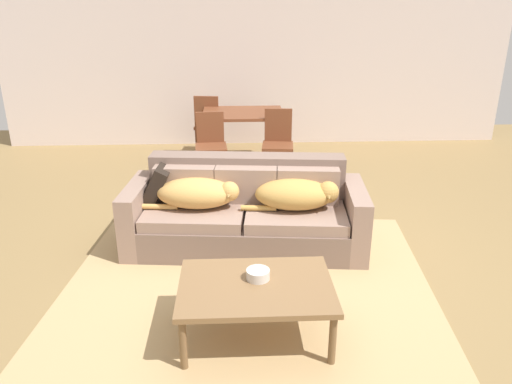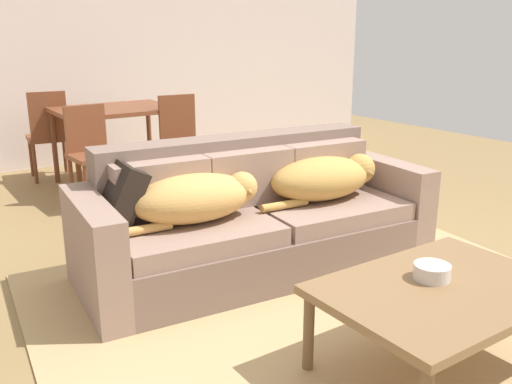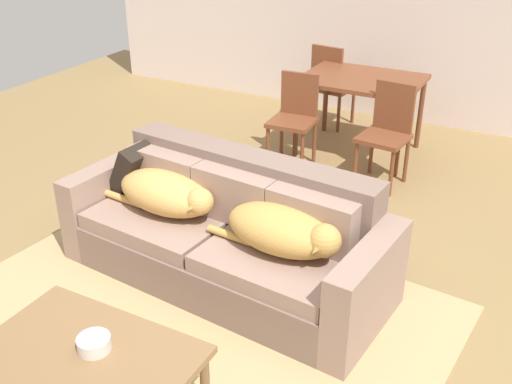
{
  "view_description": "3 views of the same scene",
  "coord_description": "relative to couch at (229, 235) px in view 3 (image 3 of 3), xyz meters",
  "views": [
    {
      "loc": [
        -0.4,
        -4.03,
        2.25
      ],
      "look_at": [
        -0.19,
        0.32,
        0.54
      ],
      "focal_mm": 34.84,
      "sensor_mm": 36.0,
      "label": 1
    },
    {
      "loc": [
        -2.19,
        -2.5,
        1.5
      ],
      "look_at": [
        -0.25,
        0.36,
        0.49
      ],
      "focal_mm": 39.37,
      "sensor_mm": 36.0,
      "label": 2
    },
    {
      "loc": [
        1.51,
        -2.66,
        2.44
      ],
      "look_at": [
        -0.08,
        0.33,
        0.7
      ],
      "focal_mm": 42.51,
      "sensor_mm": 36.0,
      "label": 3
    }
  ],
  "objects": [
    {
      "name": "dining_chair_far_left",
      "position": [
        -0.48,
        3.01,
        0.18
      ],
      "size": [
        0.45,
        0.45,
        0.91
      ],
      "rotation": [
        0.0,
        0.0,
        3.02
      ],
      "color": "brown",
      "rests_on": "ground"
    },
    {
      "name": "dog_on_right_cushion",
      "position": [
        0.47,
        -0.14,
        0.24
      ],
      "size": [
        0.9,
        0.46,
        0.28
      ],
      "rotation": [
        0.0,
        0.0,
        -0.09
      ],
      "color": "tan",
      "rests_on": "couch"
    },
    {
      "name": "throw_pillow_by_left_arm",
      "position": [
        -0.84,
        0.13,
        0.27
      ],
      "size": [
        0.32,
        0.4,
        0.4
      ],
      "primitive_type": "cube",
      "rotation": [
        0.0,
        0.46,
        -0.09
      ],
      "color": "black",
      "rests_on": "couch"
    },
    {
      "name": "coffee_table",
      "position": [
        0.03,
        -1.44,
        0.05
      ],
      "size": [
        1.06,
        0.75,
        0.42
      ],
      "color": "olive",
      "rests_on": "ground"
    },
    {
      "name": "dining_chair_near_right",
      "position": [
        0.48,
        1.94,
        0.18
      ],
      "size": [
        0.44,
        0.44,
        0.9
      ],
      "rotation": [
        0.0,
        0.0,
        -0.11
      ],
      "color": "brown",
      "rests_on": "ground"
    },
    {
      "name": "ground_plane",
      "position": [
        0.29,
        -0.33,
        -0.32
      ],
      "size": [
        10.0,
        10.0,
        0.0
      ],
      "primitive_type": "plane",
      "color": "olive"
    },
    {
      "name": "bowl_on_coffee_table",
      "position": [
        0.05,
        -1.36,
        0.13
      ],
      "size": [
        0.16,
        0.16,
        0.07
      ],
      "primitive_type": "cylinder",
      "color": "silver",
      "rests_on": "coffee_table"
    },
    {
      "name": "dining_chair_near_left",
      "position": [
        -0.4,
        1.91,
        0.17
      ],
      "size": [
        0.43,
        0.43,
        0.87
      ],
      "rotation": [
        0.0,
        0.0,
        0.07
      ],
      "color": "brown",
      "rests_on": "ground"
    },
    {
      "name": "area_rug",
      "position": [
        -0.01,
        -0.76,
        -0.32
      ],
      "size": [
        3.27,
        2.97,
        0.01
      ],
      "primitive_type": "cube",
      "rotation": [
        0.0,
        0.0,
        -0.09
      ],
      "color": "tan",
      "rests_on": "ground"
    },
    {
      "name": "dining_table",
      "position": [
        0.04,
        2.49,
        0.36
      ],
      "size": [
        1.12,
        0.86,
        0.76
      ],
      "color": "brown",
      "rests_on": "ground"
    },
    {
      "name": "couch",
      "position": [
        0.0,
        0.0,
        0.0
      ],
      "size": [
        2.3,
        1.07,
        0.83
      ],
      "rotation": [
        0.0,
        0.0,
        -0.09
      ],
      "color": "#7A6256",
      "rests_on": "ground"
    },
    {
      "name": "dog_on_left_cushion",
      "position": [
        -0.44,
        -0.06,
        0.24
      ],
      "size": [
        0.9,
        0.46,
        0.28
      ],
      "rotation": [
        0.0,
        0.0,
        -0.09
      ],
      "color": "tan",
      "rests_on": "couch"
    }
  ]
}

